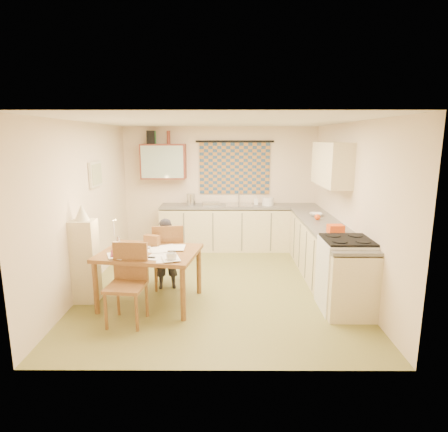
{
  "coord_description": "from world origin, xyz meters",
  "views": [
    {
      "loc": [
        0.11,
        -5.57,
        2.26
      ],
      "look_at": [
        0.09,
        0.2,
        1.06
      ],
      "focal_mm": 30.0,
      "sensor_mm": 36.0,
      "label": 1
    }
  ],
  "objects_px": {
    "shelf_stand": "(86,261)",
    "counter_back": "(241,228)",
    "counter_right": "(325,254)",
    "dining_table": "(150,277)",
    "chair_far": "(169,267)",
    "person": "(166,254)",
    "stove": "(345,274)"
  },
  "relations": [
    {
      "from": "counter_right",
      "to": "dining_table",
      "type": "relative_size",
      "value": 2.06
    },
    {
      "from": "dining_table",
      "to": "chair_far",
      "type": "height_order",
      "value": "chair_far"
    },
    {
      "from": "counter_back",
      "to": "chair_far",
      "type": "bearing_deg",
      "value": -120.6
    },
    {
      "from": "chair_far",
      "to": "shelf_stand",
      "type": "distance_m",
      "value": 1.23
    },
    {
      "from": "counter_back",
      "to": "stove",
      "type": "height_order",
      "value": "stove"
    },
    {
      "from": "shelf_stand",
      "to": "dining_table",
      "type": "bearing_deg",
      "value": -4.0
    },
    {
      "from": "counter_back",
      "to": "counter_right",
      "type": "bearing_deg",
      "value": -54.71
    },
    {
      "from": "dining_table",
      "to": "counter_back",
      "type": "bearing_deg",
      "value": 71.81
    },
    {
      "from": "chair_far",
      "to": "counter_right",
      "type": "bearing_deg",
      "value": 176.76
    },
    {
      "from": "counter_back",
      "to": "counter_right",
      "type": "distance_m",
      "value": 2.19
    },
    {
      "from": "chair_far",
      "to": "shelf_stand",
      "type": "xyz_separation_m",
      "value": [
        -1.07,
        -0.53,
        0.27
      ]
    },
    {
      "from": "chair_far",
      "to": "person",
      "type": "distance_m",
      "value": 0.25
    },
    {
      "from": "counter_right",
      "to": "chair_far",
      "type": "xyz_separation_m",
      "value": [
        -2.47,
        -0.25,
        -0.14
      ]
    },
    {
      "from": "chair_far",
      "to": "person",
      "type": "xyz_separation_m",
      "value": [
        -0.03,
        -0.06,
        0.24
      ]
    },
    {
      "from": "counter_back",
      "to": "counter_right",
      "type": "height_order",
      "value": "same"
    },
    {
      "from": "counter_back",
      "to": "counter_right",
      "type": "xyz_separation_m",
      "value": [
        1.26,
        -1.78,
        -0.0
      ]
    },
    {
      "from": "counter_right",
      "to": "shelf_stand",
      "type": "height_order",
      "value": "shelf_stand"
    },
    {
      "from": "chair_far",
      "to": "counter_back",
      "type": "bearing_deg",
      "value": -129.71
    },
    {
      "from": "counter_right",
      "to": "shelf_stand",
      "type": "xyz_separation_m",
      "value": [
        -3.54,
        -0.78,
        0.13
      ]
    },
    {
      "from": "counter_back",
      "to": "dining_table",
      "type": "bearing_deg",
      "value": -117.5
    },
    {
      "from": "counter_right",
      "to": "stove",
      "type": "bearing_deg",
      "value": -90.0
    },
    {
      "from": "dining_table",
      "to": "person",
      "type": "xyz_separation_m",
      "value": [
        0.14,
        0.53,
        0.17
      ]
    },
    {
      "from": "person",
      "to": "shelf_stand",
      "type": "bearing_deg",
      "value": 16.29
    },
    {
      "from": "dining_table",
      "to": "shelf_stand",
      "type": "distance_m",
      "value": 0.93
    },
    {
      "from": "stove",
      "to": "person",
      "type": "relative_size",
      "value": 0.89
    },
    {
      "from": "dining_table",
      "to": "shelf_stand",
      "type": "bearing_deg",
      "value": -174.69
    },
    {
      "from": "counter_right",
      "to": "person",
      "type": "relative_size",
      "value": 2.68
    },
    {
      "from": "shelf_stand",
      "to": "counter_back",
      "type": "bearing_deg",
      "value": 48.41
    },
    {
      "from": "stove",
      "to": "dining_table",
      "type": "distance_m",
      "value": 2.64
    },
    {
      "from": "dining_table",
      "to": "person",
      "type": "height_order",
      "value": "person"
    },
    {
      "from": "person",
      "to": "shelf_stand",
      "type": "relative_size",
      "value": 0.94
    },
    {
      "from": "counter_right",
      "to": "shelf_stand",
      "type": "bearing_deg",
      "value": -167.56
    }
  ]
}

